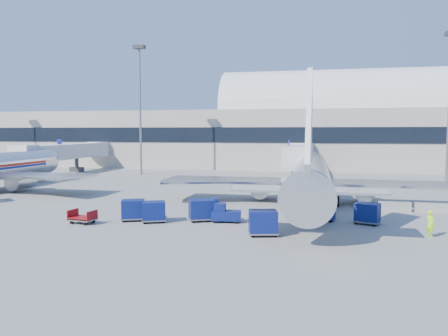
% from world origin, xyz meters
% --- Properties ---
extents(ground, '(260.00, 260.00, 0.00)m').
position_xyz_m(ground, '(0.00, 0.00, 0.00)').
color(ground, gray).
rests_on(ground, ground).
extents(terminal, '(170.00, 28.15, 21.00)m').
position_xyz_m(terminal, '(-13.60, 55.96, 7.52)').
color(terminal, '#B2AA9E').
rests_on(terminal, ground).
extents(airliner_main, '(32.00, 37.26, 12.07)m').
position_xyz_m(airliner_main, '(10.00, 4.51, 2.93)').
color(airliner_main, silver).
rests_on(airliner_main, ground).
extents(jetbridge_near, '(4.40, 27.50, 6.25)m').
position_xyz_m(jetbridge_near, '(7.60, 30.81, 3.93)').
color(jetbridge_near, silver).
rests_on(jetbridge_near, ground).
extents(jetbridge_mid, '(4.40, 27.50, 6.25)m').
position_xyz_m(jetbridge_mid, '(-34.40, 30.81, 3.93)').
color(jetbridge_mid, silver).
rests_on(jetbridge_mid, ground).
extents(mast_west, '(2.00, 1.20, 22.60)m').
position_xyz_m(mast_west, '(-20.00, 30.00, 14.79)').
color(mast_west, slate).
rests_on(mast_west, ground).
extents(barrier_near, '(3.00, 0.55, 0.90)m').
position_xyz_m(barrier_near, '(18.00, 2.00, 0.45)').
color(barrier_near, '#9E9E96').
rests_on(barrier_near, ground).
extents(barrier_mid, '(3.00, 0.55, 0.90)m').
position_xyz_m(barrier_mid, '(21.30, 2.00, 0.45)').
color(barrier_mid, '#9E9E96').
rests_on(barrier_mid, ground).
extents(tug_lead, '(2.59, 1.50, 1.61)m').
position_xyz_m(tug_lead, '(3.00, -6.50, 0.73)').
color(tug_lead, '#0B1655').
rests_on(tug_lead, ground).
extents(tug_right, '(2.23, 1.50, 1.33)m').
position_xyz_m(tug_right, '(11.04, -4.09, 0.61)').
color(tug_right, '#0B1655').
rests_on(tug_right, ground).
extents(tug_left, '(1.68, 2.63, 1.59)m').
position_xyz_m(tug_left, '(1.22, -3.47, 0.72)').
color(tug_left, '#0B1655').
rests_on(tug_left, ground).
extents(cart_train_a, '(2.61, 2.37, 1.87)m').
position_xyz_m(cart_train_a, '(0.90, -6.47, 1.00)').
color(cart_train_a, '#0B1655').
rests_on(cart_train_a, ground).
extents(cart_train_b, '(2.45, 2.21, 1.77)m').
position_xyz_m(cart_train_b, '(-2.91, -7.84, 0.95)').
color(cart_train_b, '#0B1655').
rests_on(cart_train_b, ground).
extents(cart_train_c, '(2.50, 2.23, 1.81)m').
position_xyz_m(cart_train_c, '(-4.90, -7.54, 0.97)').
color(cart_train_c, '#0B1655').
rests_on(cart_train_c, ground).
extents(cart_solo_near, '(2.46, 2.09, 1.88)m').
position_xyz_m(cart_solo_near, '(6.75, -10.58, 1.01)').
color(cart_solo_near, '#0B1655').
rests_on(cart_solo_near, ground).
extents(cart_solo_far, '(2.38, 2.10, 1.75)m').
position_xyz_m(cart_solo_far, '(14.76, -4.74, 0.94)').
color(cart_solo_far, '#0B1655').
rests_on(cart_solo_far, ground).
extents(cart_open_red, '(2.28, 1.76, 0.56)m').
position_xyz_m(cart_open_red, '(-8.56, -9.51, 0.40)').
color(cart_open_red, slate).
rests_on(cart_open_red, ground).
extents(ramp_worker, '(0.79, 0.87, 1.98)m').
position_xyz_m(ramp_worker, '(18.75, -8.44, 0.99)').
color(ramp_worker, '#9CEC18').
rests_on(ramp_worker, ground).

